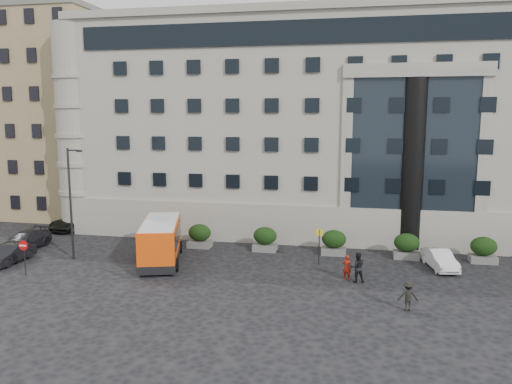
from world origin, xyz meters
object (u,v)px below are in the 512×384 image
Objects in this scene: pedestrian_c at (408,296)px; hedge_b at (265,239)px; parked_car_c at (25,241)px; pedestrian_b at (357,267)px; white_taxi at (440,259)px; no_entry_sign at (24,251)px; minibus at (161,240)px; pedestrian_a at (347,267)px; parked_car_d at (75,221)px; red_truck at (148,200)px; parked_car_b at (11,254)px; street_lamp at (71,199)px; hedge_a at (200,236)px; hedge_e at (483,250)px; hedge_d at (407,246)px; bus_stop_sign at (319,240)px; hedge_c at (334,242)px.

hedge_b is at bearing -50.13° from pedestrian_c.
pedestrian_b reaches higher than parked_car_c.
parked_car_c is 1.23× the size of white_taxi.
no_entry_sign is 0.31× the size of minibus.
pedestrian_b is (0.63, -0.33, 0.14)m from pedestrian_a.
hedge_b is 0.97× the size of pedestrian_b.
red_truck is at bearing 67.34° from parked_car_d.
pedestrian_a is at bearing -39.51° from pedestrian_b.
no_entry_sign is 3.70m from parked_car_b.
street_lamp is at bearing -15.09° from pedestrian_b.
parked_car_b is 0.73× the size of parked_car_d.
hedge_a is 13.42m from parked_car_c.
no_entry_sign is 0.59× the size of white_taxi.
minibus is at bearing -169.10° from hedge_e.
pedestrian_a is (24.46, -2.31, 0.12)m from parked_car_c.
pedestrian_b is (-3.51, -5.96, 0.02)m from hedge_d.
street_lamp reaches higher than pedestrian_b.
hedge_e is at bearing 9.48° from street_lamp.
no_entry_sign is 23.79m from pedestrian_c.
hedge_d is at bearing 0.73° from parked_car_d.
hedge_a is 1.00× the size of hedge_e.
parked_car_c is 2.95× the size of pedestrian_a.
bus_stop_sign is 0.53× the size of parked_car_c.
bus_stop_sign is at bearing 6.54° from street_lamp.
hedge_c is 19.27m from street_lamp.
parked_car_b is 0.99× the size of white_taxi.
pedestrian_c is (23.63, -20.71, -0.82)m from red_truck.
hedge_c is at bearing 17.21° from parked_car_b.
street_lamp is 1.67× the size of parked_car_c.
street_lamp reaches higher than no_entry_sign.
hedge_a is at bearing 163.58° from bus_stop_sign.
pedestrian_a reaches higher than parked_car_c.
white_taxi is (30.59, 1.27, -0.05)m from parked_car_c.
bus_stop_sign reaches higher than hedge_a.
no_entry_sign is at bearing 28.00° from pedestrian_a.
pedestrian_c reaches higher than white_taxi.
red_truck is at bearing 142.39° from white_taxi.
hedge_a reaches higher than pedestrian_c.
bus_stop_sign reaches higher than parked_car_c.
hedge_b is (5.20, 0.00, 0.00)m from hedge_a.
parked_car_c is (-4.11, -13.96, -0.93)m from red_truck.
parked_car_d is at bearing 157.19° from white_taxi.
parked_car_d is at bearing 120.52° from street_lamp.
parked_car_b is at bearing -66.07° from parked_car_c.
hedge_a is at bearing -40.18° from red_truck.
hedge_e is 22.70m from minibus.
hedge_e reaches higher than pedestrian_c.
street_lamp is at bearing -170.52° from hedge_e.
minibus is (-17.08, -4.29, 0.69)m from hedge_d.
parked_car_b is (-21.23, -3.76, -1.09)m from bus_stop_sign.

